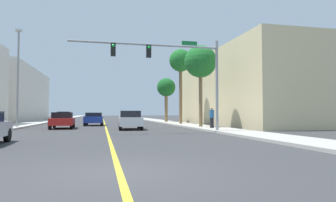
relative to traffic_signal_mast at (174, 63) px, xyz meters
name	(u,v)px	position (x,y,z in m)	size (l,w,h in m)	color
ground	(104,121)	(-4.40, 29.59, -4.75)	(192.00, 192.00, 0.00)	#38383A
sidewalk_left	(48,121)	(-12.90, 29.59, -4.67)	(2.77, 168.00, 0.15)	beige
sidewalk_right	(155,120)	(4.10, 29.59, -4.67)	(2.77, 168.00, 0.15)	#B2ADA3
lane_marking_center	(104,121)	(-4.40, 29.59, -4.75)	(0.16, 144.00, 0.01)	yellow
building_left_far	(3,95)	(-20.93, 34.82, -0.37)	(10.53, 24.64, 8.76)	silver
building_right_near	(274,90)	(15.41, 12.14, -0.71)	(17.07, 23.59, 8.08)	beige
traffic_signal_mast	(174,63)	(0.00, 0.00, 0.00)	(10.17, 0.36, 6.31)	gray
street_lamp	(18,73)	(-12.01, 8.71, 0.14)	(0.56, 0.28, 8.61)	gray
palm_near	(200,62)	(3.78, 5.43, 1.12)	(2.89, 2.89, 7.24)	brown
palm_mid	(181,62)	(3.95, 12.79, 2.39)	(2.57, 2.57, 8.47)	brown
palm_far	(166,88)	(3.89, 20.16, 0.01)	(2.54, 2.54, 6.00)	brown
car_gray	(94,117)	(-5.90, 30.53, -4.02)	(1.92, 4.28, 1.37)	slate
car_black	(64,117)	(-9.82, 23.13, -3.98)	(1.84, 4.60, 1.52)	black
car_white	(130,120)	(-2.49, 5.01, -3.96)	(2.02, 4.25, 1.53)	white
car_red	(63,120)	(-8.08, 7.54, -4.03)	(2.00, 4.21, 1.41)	red
car_blue	(94,119)	(-5.58, 13.31, -4.01)	(2.02, 4.15, 1.38)	#1E389E
pedestrian	(212,118)	(3.89, 3.00, -3.77)	(0.38, 0.38, 1.67)	black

